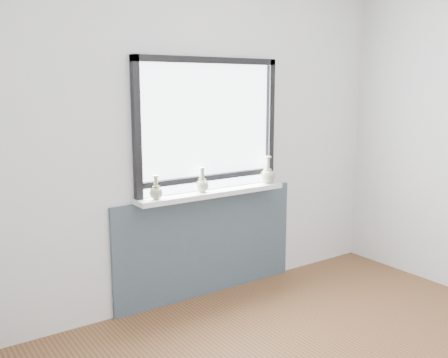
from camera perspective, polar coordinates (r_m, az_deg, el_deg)
back_wall at (r=4.03m, az=-2.10°, el=4.48°), size 3.60×0.02×2.60m
apron_panel at (r=4.19m, az=-1.80°, el=-7.47°), size 1.70×0.03×0.86m
windowsill at (r=4.02m, az=-1.30°, el=-1.61°), size 1.32×0.18×0.04m
window at (r=3.99m, az=-1.83°, el=6.45°), size 1.30×0.06×1.05m
vase_a at (r=3.74m, az=-7.78°, el=-1.42°), size 0.10×0.10×0.18m
vase_b at (r=3.95m, az=-2.53°, el=-0.58°), size 0.11×0.11×0.20m
vase_c at (r=4.32m, az=4.99°, el=0.47°), size 0.13×0.13×0.23m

